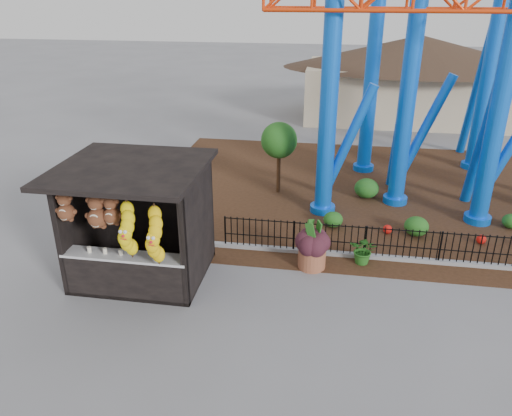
% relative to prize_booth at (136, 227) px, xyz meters
% --- Properties ---
extents(ground, '(120.00, 120.00, 0.00)m').
position_rel_prize_booth_xyz_m(ground, '(2.99, -0.90, -1.52)').
color(ground, slate).
rests_on(ground, ground).
extents(mulch_bed, '(18.00, 12.00, 0.02)m').
position_rel_prize_booth_xyz_m(mulch_bed, '(6.99, 7.10, -1.52)').
color(mulch_bed, '#331E11').
rests_on(mulch_bed, ground).
extents(curb, '(18.00, 0.18, 0.12)m').
position_rel_prize_booth_xyz_m(curb, '(6.99, 2.10, -1.46)').
color(curb, gray).
rests_on(curb, ground).
extents(prize_booth, '(3.50, 3.40, 3.12)m').
position_rel_prize_booth_xyz_m(prize_booth, '(0.00, 0.00, 0.00)').
color(prize_booth, black).
rests_on(prize_booth, ground).
extents(picket_fence, '(12.20, 0.06, 1.00)m').
position_rel_prize_booth_xyz_m(picket_fence, '(7.89, 2.10, -1.02)').
color(picket_fence, black).
rests_on(picket_fence, ground).
extents(roller_coaster, '(11.00, 6.37, 10.82)m').
position_rel_prize_booth_xyz_m(roller_coaster, '(8.11, 7.32, 4.92)').
color(roller_coaster, blue).
rests_on(roller_coaster, ground).
extents(terracotta_planter, '(0.92, 0.92, 0.65)m').
position_rel_prize_booth_xyz_m(terracotta_planter, '(4.36, 1.36, -1.20)').
color(terracotta_planter, brown).
rests_on(terracotta_planter, ground).
extents(planter_foliage, '(0.70, 0.70, 0.64)m').
position_rel_prize_booth_xyz_m(planter_foliage, '(4.36, 1.36, -0.55)').
color(planter_foliage, '#32141C').
rests_on(planter_foliage, terracotta_planter).
extents(potted_plant, '(0.89, 0.82, 0.82)m').
position_rel_prize_booth_xyz_m(potted_plant, '(5.75, 1.80, -1.11)').
color(potted_plant, '#2A5B1A').
rests_on(potted_plant, ground).
extents(landscaping, '(7.84, 4.43, 0.70)m').
position_rel_prize_booth_xyz_m(landscaping, '(7.48, 4.97, -1.22)').
color(landscaping, '#1F5218').
rests_on(landscaping, mulch_bed).
extents(pavilion, '(15.00, 15.00, 4.80)m').
position_rel_prize_booth_xyz_m(pavilion, '(8.99, 19.10, 1.54)').
color(pavilion, '#BFAD8C').
rests_on(pavilion, ground).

